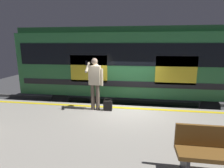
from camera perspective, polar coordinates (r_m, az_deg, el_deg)
ground_plane at (r=7.31m, az=4.85°, el=-13.29°), size 24.77×24.77×0.00m
platform at (r=4.85m, az=2.81°, el=-22.03°), size 15.34×5.20×0.87m
safety_line at (r=6.70m, az=4.82°, el=-7.66°), size 15.03×0.16×0.01m
track_rail_near at (r=8.70m, az=5.52°, el=-8.41°), size 19.94×0.08×0.16m
track_rail_far at (r=10.05m, az=5.95°, el=-5.49°), size 19.94×0.08×0.16m
train_carriage at (r=8.86m, az=6.51°, el=7.45°), size 10.18×3.07×3.74m
passenger at (r=6.28m, az=-5.47°, el=1.36°), size 0.57×0.55×1.85m
handbag at (r=6.40m, az=-1.35°, el=-6.79°), size 0.31×0.28×0.41m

